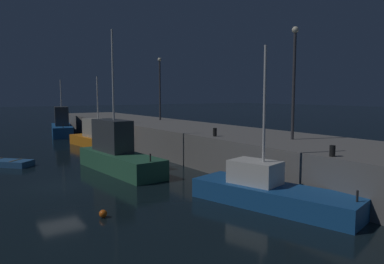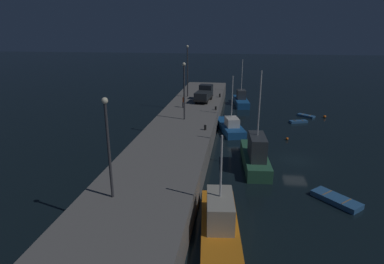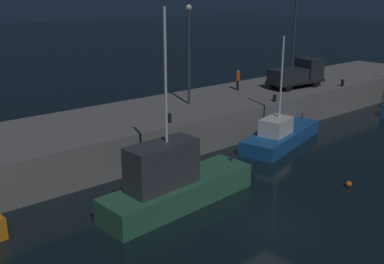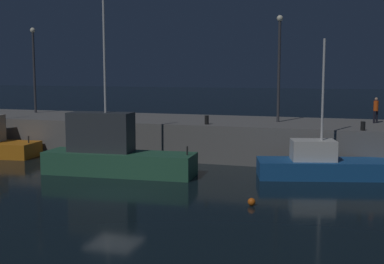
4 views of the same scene
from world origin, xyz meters
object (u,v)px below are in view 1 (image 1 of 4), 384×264
Objects in this scene: rowboat_white_mid at (6,163)px; lamp_post_east at (294,74)px; fishing_boat_orange at (270,192)px; fishing_boat_white at (62,126)px; fishing_trawler_red at (117,153)px; mooring_buoy_mid at (103,214)px; lamp_post_west at (160,84)px; bollard_central at (215,132)px; fishing_boat_blue at (98,137)px; bollard_west at (332,151)px.

lamp_post_east is (15.03, 15.62, 6.71)m from rowboat_white_mid.
fishing_boat_white is at bearing -179.47° from fishing_boat_orange.
fishing_boat_orange is at bearing 13.90° from fishing_trawler_red.
mooring_buoy_mid is at bearing -11.64° from fishing_boat_white.
fishing_trawler_red is 1.10× the size of fishing_boat_white.
fishing_trawler_red is at bearing -5.94° from fishing_boat_white.
mooring_buoy_mid is (-2.99, -7.60, -0.54)m from fishing_boat_orange.
fishing_boat_orange is (12.29, 3.04, -0.57)m from fishing_trawler_red.
fishing_boat_white is 16.26m from lamp_post_west.
bollard_central is (29.98, 3.13, 1.51)m from fishing_boat_white.
bollard_central is (16.68, 2.82, 1.80)m from fishing_boat_blue.
fishing_boat_orange is 14.76× the size of bollard_central.
fishing_boat_blue is 9.64m from lamp_post_west.
fishing_trawler_red is at bearing 44.75° from rowboat_white_mid.
bollard_central is at bearing 5.97° from fishing_boat_white.
fishing_boat_white is 21.41m from rowboat_white_mid.
bollard_west is at bearing -11.27° from lamp_post_west.
mooring_buoy_mid is at bearing -63.36° from bollard_central.
mooring_buoy_mid is 0.05× the size of lamp_post_east.
mooring_buoy_mid is at bearing -86.31° from lamp_post_east.
fishing_boat_orange reaches higher than fishing_boat_blue.
bollard_west is (27.00, -5.38, -4.02)m from lamp_post_west.
bollard_central is (-8.20, 2.78, 2.14)m from fishing_boat_orange.
rowboat_white_mid is at bearing -172.89° from mooring_buoy_mid.
lamp_post_east is (8.43, 9.08, 5.66)m from fishing_trawler_red.
fishing_boat_white is 16.92× the size of bollard_west.
lamp_post_west is (-25.15, 7.67, 6.13)m from fishing_boat_orange.
fishing_trawler_red reaches higher than mooring_buoy_mid.
lamp_post_east is 13.57× the size of bollard_west.
rowboat_white_mid is 0.55× the size of lamp_post_west.
mooring_buoy_mid is 0.66× the size of bollard_west.
fishing_boat_orange is at bearing 26.90° from rowboat_white_mid.
fishing_trawler_red is at bearing -159.35° from bollard_west.
rowboat_white_mid is at bearing -25.59° from fishing_boat_white.
fishing_boat_orange is 9.49m from lamp_post_east.
lamp_post_east is 7.98m from bollard_west.
lamp_post_west is 27.82m from bollard_west.
mooring_buoy_mid is at bearing -111.44° from fishing_boat_orange.
mooring_buoy_mid is (15.91, 1.98, -0.05)m from rowboat_white_mid.
fishing_boat_blue is 24.88m from fishing_boat_orange.
mooring_buoy_mid is 0.05× the size of lamp_post_west.
lamp_post_west is at bearing 31.60° from fishing_boat_white.
fishing_boat_white is 2.32× the size of rowboat_white_mid.
fishing_boat_blue reaches higher than bollard_west.
fishing_boat_orange is 24.48× the size of mooring_buoy_mid.
rowboat_white_mid is at bearing -70.07° from lamp_post_west.
fishing_boat_blue is 1.28× the size of lamp_post_west.
fishing_trawler_red is at bearing -39.80° from lamp_post_west.
rowboat_white_mid is (19.28, -9.24, -1.12)m from fishing_boat_white.
fishing_boat_blue is 23.18m from mooring_buoy_mid.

